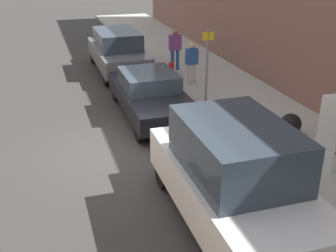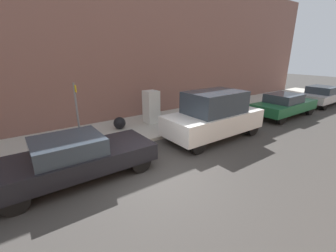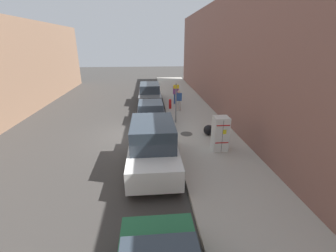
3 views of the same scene
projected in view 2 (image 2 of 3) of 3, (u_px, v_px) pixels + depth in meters
name	position (u px, v px, depth m)	size (l,w,h in m)	color
ground_plane	(158.00, 175.00, 7.26)	(80.00, 80.00, 0.00)	#383533
sidewalk_slab	(107.00, 134.00, 10.62)	(3.76, 44.00, 0.15)	#B2ADA0
building_facade_near	(78.00, 46.00, 11.70)	(2.28, 39.60, 8.12)	#7F564C
discarded_refrigerator	(151.00, 107.00, 11.99)	(0.72, 0.70, 1.71)	silver
manhole_cover	(127.00, 137.00, 10.08)	(0.70, 0.70, 0.02)	#47443F
street_sign_post	(78.00, 115.00, 8.17)	(0.36, 0.07, 2.61)	slate
trash_bag	(120.00, 123.00, 11.08)	(0.60, 0.60, 0.60)	black
parked_sedan_dark	(76.00, 157.00, 6.85)	(1.86, 4.66, 1.39)	black
parked_van_white	(214.00, 115.00, 10.10)	(2.01, 4.70, 2.15)	silver
parked_sedan_green	(284.00, 105.00, 13.65)	(1.82, 4.62, 1.42)	#1E6038
parked_sedan_silver	(322.00, 95.00, 16.66)	(1.86, 4.31, 1.41)	silver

